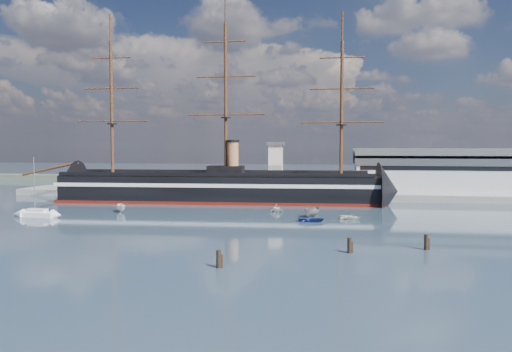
# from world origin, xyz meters

# --- Properties ---
(ground) EXTENTS (600.00, 600.00, 0.00)m
(ground) POSITION_xyz_m (0.00, 40.00, 0.00)
(ground) COLOR #2C3A46
(ground) RESTS_ON ground
(quay) EXTENTS (180.00, 18.00, 2.00)m
(quay) POSITION_xyz_m (10.00, 76.00, 0.00)
(quay) COLOR slate
(quay) RESTS_ON ground
(warehouse) EXTENTS (63.00, 21.00, 11.60)m
(warehouse) POSITION_xyz_m (58.00, 80.00, 7.98)
(warehouse) COLOR #B7BABC
(warehouse) RESTS_ON ground
(quay_tower) EXTENTS (5.00, 5.00, 15.00)m
(quay_tower) POSITION_xyz_m (3.00, 73.00, 9.75)
(quay_tower) COLOR silver
(quay_tower) RESTS_ON ground
(warship) EXTENTS (113.33, 21.53, 53.94)m
(warship) POSITION_xyz_m (-13.24, 60.00, 4.04)
(warship) COLOR black
(warship) RESTS_ON ground
(sailboat) EXTENTS (8.62, 3.34, 13.46)m
(sailboat) POSITION_xyz_m (-44.39, 23.91, 0.86)
(sailboat) COLOR white
(sailboat) RESTS_ON ground
(motorboat_a) EXTENTS (6.51, 5.13, 2.49)m
(motorboat_a) POSITION_xyz_m (-29.44, 34.65, 0.00)
(motorboat_a) COLOR white
(motorboat_a) RESTS_ON ground
(motorboat_b) EXTENTS (1.36, 3.37, 1.57)m
(motorboat_b) POSITION_xyz_m (16.30, 27.06, 0.00)
(motorboat_b) COLOR navy
(motorboat_b) RESTS_ON ground
(motorboat_c) EXTENTS (6.60, 5.28, 2.53)m
(motorboat_c) POSITION_xyz_m (16.07, 34.55, 0.00)
(motorboat_c) COLOR gray
(motorboat_c) RESTS_ON ground
(motorboat_d) EXTENTS (6.43, 4.53, 2.16)m
(motorboat_d) POSITION_xyz_m (7.26, 40.87, 0.00)
(motorboat_d) COLOR white
(motorboat_d) RESTS_ON ground
(motorboat_e) EXTENTS (2.80, 3.37, 1.49)m
(motorboat_e) POSITION_xyz_m (24.57, 31.74, 0.00)
(motorboat_e) COLOR white
(motorboat_e) RESTS_ON ground
(piling_near_mid) EXTENTS (0.64, 0.64, 3.07)m
(piling_near_mid) POSITION_xyz_m (6.51, -14.47, 0.00)
(piling_near_mid) COLOR black
(piling_near_mid) RESTS_ON ground
(piling_near_right) EXTENTS (0.64, 0.64, 3.01)m
(piling_near_right) POSITION_xyz_m (23.56, -2.50, 0.00)
(piling_near_right) COLOR black
(piling_near_right) RESTS_ON ground
(piling_far_right) EXTENTS (0.64, 0.64, 3.08)m
(piling_far_right) POSITION_xyz_m (35.19, 1.67, 0.00)
(piling_far_right) COLOR black
(piling_far_right) RESTS_ON ground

